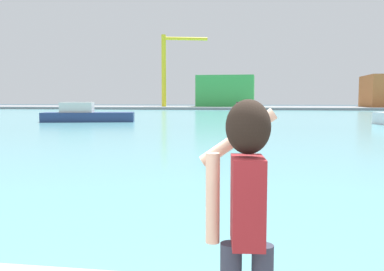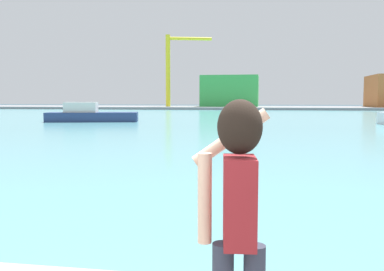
% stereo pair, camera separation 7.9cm
% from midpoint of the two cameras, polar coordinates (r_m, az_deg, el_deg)
% --- Properties ---
extents(ground_plane, '(220.00, 220.00, 0.00)m').
position_cam_midpoint_polar(ground_plane, '(52.01, 8.95, 2.47)').
color(ground_plane, '#334751').
extents(harbor_water, '(140.00, 100.00, 0.02)m').
position_cam_midpoint_polar(harbor_water, '(54.01, 8.98, 2.57)').
color(harbor_water, '#599EA8').
rests_on(harbor_water, ground_plane).
extents(far_shore_dock, '(140.00, 20.00, 0.52)m').
position_cam_midpoint_polar(far_shore_dock, '(93.99, 9.35, 3.71)').
color(far_shore_dock, gray).
rests_on(far_shore_dock, ground_plane).
extents(person_photographer, '(0.53, 0.55, 1.74)m').
position_cam_midpoint_polar(person_photographer, '(2.72, 7.00, -9.48)').
color(person_photographer, '#2D3342').
rests_on(person_photographer, quay_promenade).
extents(boat_moored, '(8.99, 4.47, 1.88)m').
position_cam_midpoint_polar(boat_moored, '(41.96, -13.56, 2.73)').
color(boat_moored, navy).
rests_on(boat_moored, harbor_water).
extents(warehouse_left, '(12.53, 9.21, 6.84)m').
position_cam_midpoint_polar(warehouse_left, '(95.57, 5.19, 5.99)').
color(warehouse_left, green).
rests_on(warehouse_left, far_shore_dock).
extents(port_crane, '(9.94, 3.41, 15.75)m').
position_cam_midpoint_polar(port_crane, '(94.55, -2.56, 9.71)').
color(port_crane, yellow).
rests_on(port_crane, far_shore_dock).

